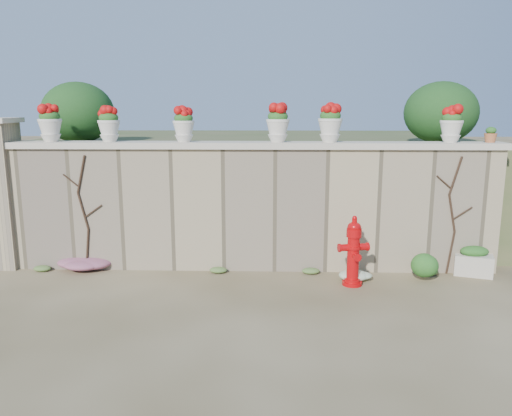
{
  "coord_description": "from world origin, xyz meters",
  "views": [
    {
      "loc": [
        0.34,
        -6.21,
        2.65
      ],
      "look_at": [
        0.12,
        1.4,
        1.1
      ],
      "focal_mm": 35.0,
      "sensor_mm": 36.0,
      "label": 1
    }
  ],
  "objects_px": {
    "fire_hydrant": "(353,251)",
    "planter_box": "(474,262)",
    "urn_pot_0": "(50,124)",
    "terracotta_pot": "(491,136)"
  },
  "relations": [
    {
      "from": "fire_hydrant",
      "to": "terracotta_pot",
      "type": "bearing_deg",
      "value": 8.58
    },
    {
      "from": "fire_hydrant",
      "to": "terracotta_pot",
      "type": "xyz_separation_m",
      "value": [
        2.21,
        0.79,
        1.67
      ]
    },
    {
      "from": "fire_hydrant",
      "to": "urn_pot_0",
      "type": "bearing_deg",
      "value": 159.68
    },
    {
      "from": "planter_box",
      "to": "urn_pot_0",
      "type": "xyz_separation_m",
      "value": [
        -6.81,
        0.27,
        2.17
      ]
    },
    {
      "from": "fire_hydrant",
      "to": "urn_pot_0",
      "type": "xyz_separation_m",
      "value": [
        -4.8,
        0.79,
        1.85
      ]
    },
    {
      "from": "planter_box",
      "to": "fire_hydrant",
      "type": "bearing_deg",
      "value": -147.3
    },
    {
      "from": "fire_hydrant",
      "to": "planter_box",
      "type": "relative_size",
      "value": 1.64
    },
    {
      "from": "terracotta_pot",
      "to": "urn_pot_0",
      "type": "bearing_deg",
      "value": 180.0
    },
    {
      "from": "planter_box",
      "to": "urn_pot_0",
      "type": "relative_size",
      "value": 1.11
    },
    {
      "from": "fire_hydrant",
      "to": "urn_pot_0",
      "type": "distance_m",
      "value": 5.2
    }
  ]
}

